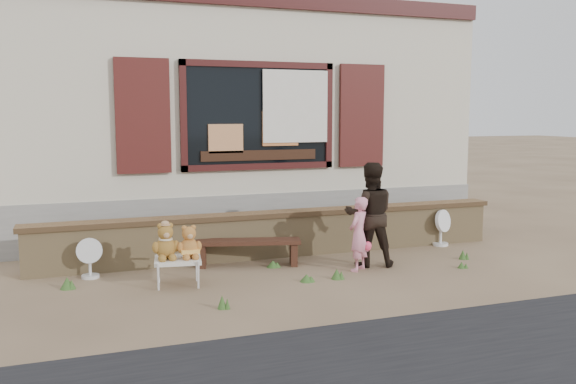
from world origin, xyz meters
name	(u,v)px	position (x,y,z in m)	size (l,w,h in m)	color
ground	(303,272)	(0.00, 0.00, 0.00)	(80.00, 80.00, 0.00)	brown
shopfront	(221,118)	(0.00, 4.49, 2.00)	(8.04, 5.13, 4.00)	#B7AF94
brick_wall	(279,233)	(0.00, 1.00, 0.34)	(7.10, 0.36, 0.67)	tan
bench	(248,247)	(-0.59, 0.58, 0.27)	(1.46, 0.66, 0.37)	#311A11
folding_chair	(178,261)	(-1.67, -0.06, 0.31)	(0.62, 0.57, 0.34)	silver
teddy_bear_left	(166,241)	(-1.80, -0.04, 0.57)	(0.33, 0.28, 0.45)	brown
teddy_bear_right	(189,241)	(-1.53, -0.08, 0.55)	(0.30, 0.26, 0.41)	#935D29
child	(359,234)	(0.72, -0.16, 0.50)	(0.36, 0.24, 1.00)	pink
adult	(370,214)	(0.99, 0.03, 0.72)	(0.70, 0.54, 1.43)	black
fan_left	(90,258)	(-2.67, 0.67, 0.26)	(0.33, 0.22, 0.53)	silver
fan_right	(441,227)	(2.66, 0.80, 0.29)	(0.37, 0.25, 0.58)	white
grass_tufts	(272,274)	(-0.49, -0.17, 0.06)	(5.51, 1.66, 0.15)	#365B24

